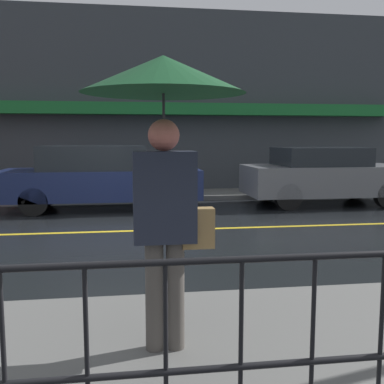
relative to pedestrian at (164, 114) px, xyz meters
The scene contains 9 objects.
ground_plane 5.42m from the pedestrian, 93.23° to the left, with size 80.00×80.00×0.00m, color black.
sidewalk_near 1.86m from the pedestrian, 159.56° to the right, with size 28.00×2.64×0.13m.
sidewalk_far 9.97m from the pedestrian, 91.67° to the left, with size 28.00×1.77×0.13m.
lane_marking 5.41m from the pedestrian, 93.23° to the left, with size 25.20×0.12×0.01m.
building_storefront 10.84m from the pedestrian, 91.52° to the left, with size 28.00×0.85×5.62m.
railing_foreground 1.65m from the pedestrian, 103.65° to the right, with size 12.00×0.04×1.02m.
pedestrian is the anchor object (origin of this frame).
car_navy 7.93m from the pedestrian, 96.83° to the left, with size 4.72×1.71×1.55m.
car_grey 9.22m from the pedestrian, 58.39° to the left, with size 4.14×1.82×1.49m.
Camera 1 is at (0.02, -8.31, 1.72)m, focal length 42.00 mm.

